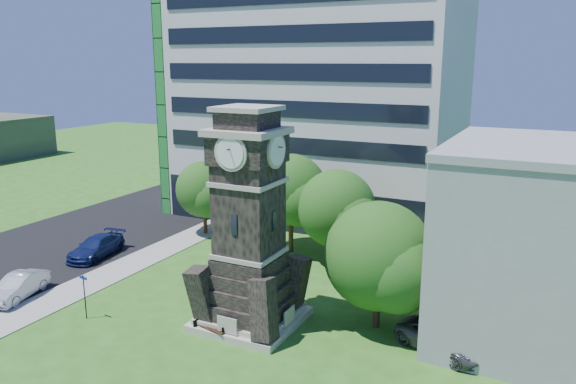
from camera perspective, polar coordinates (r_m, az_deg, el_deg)
The scene contains 14 objects.
ground at distance 32.88m, azimuth -10.26°, elevation -13.24°, with size 160.00×160.00×0.00m, color #2B5C1A.
sidewalk at distance 42.08m, azimuth -16.69°, elevation -7.52°, with size 3.00×70.00×0.06m, color gray.
street at distance 48.07m, azimuth -24.17°, elevation -5.56°, with size 14.00×80.00×0.02m, color black.
clock_tower at distance 30.88m, azimuth -3.96°, elevation -4.24°, with size 5.40×5.40×12.22m.
office_tall at distance 53.57m, azimuth 3.24°, elevation 12.88°, with size 26.20×15.11×28.60m.
car_street_mid at distance 39.36m, azimuth -25.72°, elevation -8.65°, with size 1.58×4.53×1.49m, color #A8AAB0.
car_street_north at distance 45.07m, azimuth -18.92°, elevation -5.30°, with size 2.14×5.27×1.53m, color #121D4F.
car_east_lot at distance 30.58m, azimuth 15.53°, elevation -14.20°, with size 2.32×5.02×1.40m, color #494A4E.
park_bench at distance 31.42m, azimuth -7.76°, elevation -13.36°, with size 1.95×0.52×1.01m.
street_sign at distance 34.55m, azimuth -19.98°, elevation -9.49°, with size 0.64×0.06×2.66m.
tree_nw at distance 47.96m, azimuth -8.45°, elevation 0.08°, with size 5.26×4.78×6.29m.
tree_nc at distance 42.76m, azimuth 0.39°, elevation -0.02°, with size 6.03×5.48×7.67m.
tree_ne at distance 40.57m, azimuth 5.06°, elevation -1.91°, with size 6.22×5.65×6.97m.
tree_east at distance 31.09m, azimuth 9.33°, elevation -6.71°, with size 6.60×6.00×7.19m.
Camera 1 is at (18.00, -23.36, 14.54)m, focal length 35.00 mm.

